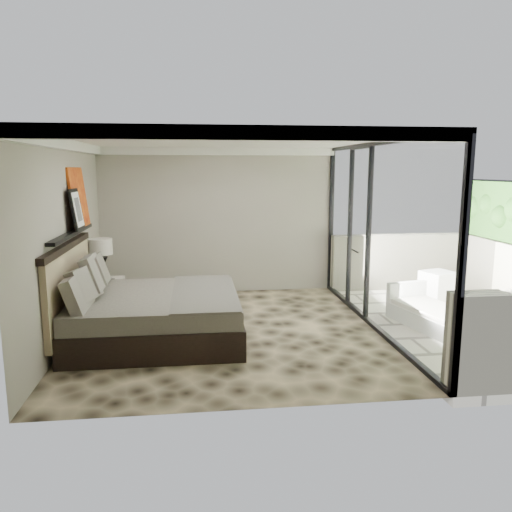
{
  "coord_description": "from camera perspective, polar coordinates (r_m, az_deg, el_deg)",
  "views": [
    {
      "loc": [
        -0.44,
        -7.17,
        2.4
      ],
      "look_at": [
        0.49,
        0.4,
        1.07
      ],
      "focal_mm": 35.0,
      "sensor_mm": 36.0,
      "label": 1
    }
  ],
  "objects": [
    {
      "name": "lounger",
      "position": [
        8.22,
        19.33,
        -6.36
      ],
      "size": [
        1.01,
        1.56,
        0.56
      ],
      "rotation": [
        0.0,
        0.0,
        0.22
      ],
      "color": "silver",
      "rests_on": "terrace_slab"
    },
    {
      "name": "bed",
      "position": [
        7.32,
        -12.1,
        -6.27
      ],
      "size": [
        2.4,
        2.32,
        1.33
      ],
      "color": "black",
      "rests_on": "floor"
    },
    {
      "name": "ceiling",
      "position": [
        7.19,
        -3.55,
        13.0
      ],
      "size": [
        4.5,
        5.0,
        0.02
      ],
      "primitive_type": "cube",
      "color": "silver",
      "rests_on": "back_wall"
    },
    {
      "name": "back_wall",
      "position": [
        9.72,
        -4.36,
        3.98
      ],
      "size": [
        4.5,
        0.02,
        2.8
      ],
      "primitive_type": "cube",
      "color": "gray",
      "rests_on": "floor"
    },
    {
      "name": "nightstand",
      "position": [
        9.06,
        -16.71,
        -4.01
      ],
      "size": [
        0.74,
        0.74,
        0.57
      ],
      "primitive_type": "cube",
      "rotation": [
        0.0,
        0.0,
        0.38
      ],
      "color": "black",
      "rests_on": "floor"
    },
    {
      "name": "picture_ledge",
      "position": [
        7.53,
        -20.3,
        2.43
      ],
      "size": [
        0.12,
        2.2,
        0.05
      ],
      "primitive_type": "cube",
      "color": "black",
      "rests_on": "left_wall"
    },
    {
      "name": "table_lamp",
      "position": [
        8.89,
        -17.29,
        0.24
      ],
      "size": [
        0.39,
        0.39,
        0.71
      ],
      "color": "black",
      "rests_on": "nightstand"
    },
    {
      "name": "glass_wall",
      "position": [
        7.72,
        13.48,
        2.2
      ],
      "size": [
        0.08,
        5.0,
        2.8
      ],
      "primitive_type": "cube",
      "color": "white",
      "rests_on": "floor"
    },
    {
      "name": "abstract_canvas",
      "position": [
        8.07,
        -19.64,
        6.33
      ],
      "size": [
        0.13,
        0.9,
        0.9
      ],
      "primitive_type": "cube",
      "rotation": [
        0.0,
        -0.1,
        0.0
      ],
      "color": "#BB4D10",
      "rests_on": "picture_ledge"
    },
    {
      "name": "terrace_slab",
      "position": [
        8.66,
        22.5,
        -7.36
      ],
      "size": [
        3.0,
        5.0,
        0.12
      ],
      "primitive_type": "cube",
      "color": "beige",
      "rests_on": "ground"
    },
    {
      "name": "framed_print",
      "position": [
        7.68,
        -19.83,
        5.04
      ],
      "size": [
        0.11,
        0.5,
        0.6
      ],
      "primitive_type": "cube",
      "rotation": [
        0.0,
        -0.14,
        0.0
      ],
      "color": "black",
      "rests_on": "picture_ledge"
    },
    {
      "name": "ottoman",
      "position": [
        9.9,
        20.09,
        -3.17
      ],
      "size": [
        0.66,
        0.66,
        0.52
      ],
      "primitive_type": "cube",
      "rotation": [
        0.0,
        0.0,
        0.31
      ],
      "color": "white",
      "rests_on": "terrace_slab"
    },
    {
      "name": "left_wall",
      "position": [
        7.46,
        -20.87,
        1.56
      ],
      "size": [
        0.02,
        5.0,
        2.8
      ],
      "primitive_type": "cube",
      "color": "gray",
      "rests_on": "floor"
    },
    {
      "name": "floor",
      "position": [
        7.57,
        -3.32,
        -8.58
      ],
      "size": [
        5.0,
        5.0,
        0.0
      ],
      "primitive_type": "plane",
      "color": "black",
      "rests_on": "ground"
    }
  ]
}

